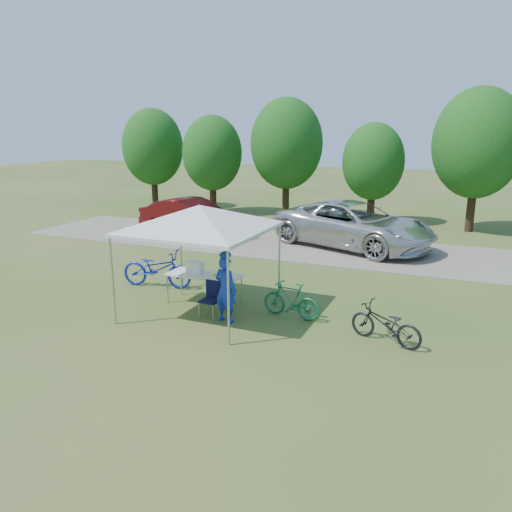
{
  "coord_description": "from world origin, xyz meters",
  "views": [
    {
      "loc": [
        5.95,
        -10.34,
        4.49
      ],
      "look_at": [
        0.62,
        2.0,
        1.06
      ],
      "focal_mm": 35.0,
      "sensor_mm": 36.0,
      "label": 1
    }
  ],
  "objects_px": {
    "bike_blue": "(157,269)",
    "folding_table": "(204,276)",
    "cyclist": "(226,289)",
    "minivan": "(354,225)",
    "bike_green": "(291,300)",
    "folding_chair": "(212,296)",
    "bike_dark": "(385,324)",
    "cooler": "(195,267)",
    "sedan": "(193,217)"
  },
  "relations": [
    {
      "from": "bike_blue",
      "to": "folding_table",
      "type": "bearing_deg",
      "value": -118.53
    },
    {
      "from": "folding_table",
      "to": "cyclist",
      "type": "height_order",
      "value": "cyclist"
    },
    {
      "from": "cyclist",
      "to": "minivan",
      "type": "bearing_deg",
      "value": -85.95
    },
    {
      "from": "cyclist",
      "to": "bike_green",
      "type": "height_order",
      "value": "cyclist"
    },
    {
      "from": "folding_chair",
      "to": "bike_green",
      "type": "distance_m",
      "value": 1.95
    },
    {
      "from": "cyclist",
      "to": "bike_dark",
      "type": "relative_size",
      "value": 0.98
    },
    {
      "from": "cooler",
      "to": "bike_dark",
      "type": "distance_m",
      "value": 5.15
    },
    {
      "from": "bike_green",
      "to": "minivan",
      "type": "xyz_separation_m",
      "value": [
        -0.28,
        8.04,
        0.45
      ]
    },
    {
      "from": "bike_green",
      "to": "folding_table",
      "type": "bearing_deg",
      "value": -83.27
    },
    {
      "from": "cooler",
      "to": "minivan",
      "type": "bearing_deg",
      "value": 73.03
    },
    {
      "from": "bike_dark",
      "to": "minivan",
      "type": "relative_size",
      "value": 0.26
    },
    {
      "from": "folding_table",
      "to": "bike_blue",
      "type": "relative_size",
      "value": 0.92
    },
    {
      "from": "folding_chair",
      "to": "bike_dark",
      "type": "distance_m",
      "value": 4.2
    },
    {
      "from": "folding_table",
      "to": "sedan",
      "type": "distance_m",
      "value": 8.72
    },
    {
      "from": "folding_chair",
      "to": "minivan",
      "type": "xyz_separation_m",
      "value": [
        1.55,
        8.68,
        0.38
      ]
    },
    {
      "from": "bike_dark",
      "to": "minivan",
      "type": "distance_m",
      "value": 9.06
    },
    {
      "from": "cooler",
      "to": "bike_blue",
      "type": "bearing_deg",
      "value": 157.64
    },
    {
      "from": "bike_blue",
      "to": "bike_green",
      "type": "distance_m",
      "value": 4.47
    },
    {
      "from": "minivan",
      "to": "sedan",
      "type": "height_order",
      "value": "minivan"
    },
    {
      "from": "bike_blue",
      "to": "bike_dark",
      "type": "relative_size",
      "value": 1.28
    },
    {
      "from": "folding_chair",
      "to": "sedan",
      "type": "height_order",
      "value": "sedan"
    },
    {
      "from": "folding_chair",
      "to": "bike_dark",
      "type": "height_order",
      "value": "folding_chair"
    },
    {
      "from": "minivan",
      "to": "sedan",
      "type": "distance_m",
      "value": 6.87
    },
    {
      "from": "cooler",
      "to": "folding_chair",
      "type": "bearing_deg",
      "value": -39.11
    },
    {
      "from": "cooler",
      "to": "bike_green",
      "type": "xyz_separation_m",
      "value": [
        2.72,
        -0.07,
        -0.51
      ]
    },
    {
      "from": "sedan",
      "to": "bike_dark",
      "type": "bearing_deg",
      "value": -121.53
    },
    {
      "from": "folding_table",
      "to": "minivan",
      "type": "height_order",
      "value": "minivan"
    },
    {
      "from": "bike_green",
      "to": "sedan",
      "type": "height_order",
      "value": "sedan"
    },
    {
      "from": "cyclist",
      "to": "bike_dark",
      "type": "distance_m",
      "value": 3.73
    },
    {
      "from": "cyclist",
      "to": "bike_blue",
      "type": "height_order",
      "value": "cyclist"
    },
    {
      "from": "bike_dark",
      "to": "minivan",
      "type": "xyz_separation_m",
      "value": [
        -2.65,
        8.65,
        0.47
      ]
    },
    {
      "from": "cooler",
      "to": "bike_blue",
      "type": "distance_m",
      "value": 1.87
    },
    {
      "from": "sedan",
      "to": "cooler",
      "type": "bearing_deg",
      "value": -140.32
    },
    {
      "from": "folding_table",
      "to": "bike_blue",
      "type": "distance_m",
      "value": 2.09
    },
    {
      "from": "bike_blue",
      "to": "bike_dark",
      "type": "height_order",
      "value": "bike_blue"
    },
    {
      "from": "bike_blue",
      "to": "bike_green",
      "type": "relative_size",
      "value": 1.4
    },
    {
      "from": "folding_table",
      "to": "bike_green",
      "type": "bearing_deg",
      "value": -1.6
    },
    {
      "from": "cooler",
      "to": "bike_green",
      "type": "height_order",
      "value": "cooler"
    },
    {
      "from": "cooler",
      "to": "sedan",
      "type": "relative_size",
      "value": 0.09
    },
    {
      "from": "bike_blue",
      "to": "sedan",
      "type": "distance_m",
      "value": 7.2
    },
    {
      "from": "cooler",
      "to": "minivan",
      "type": "relative_size",
      "value": 0.07
    },
    {
      "from": "cooler",
      "to": "minivan",
      "type": "distance_m",
      "value": 8.33
    },
    {
      "from": "cyclist",
      "to": "bike_green",
      "type": "xyz_separation_m",
      "value": [
        1.34,
        0.86,
        -0.35
      ]
    },
    {
      "from": "bike_green",
      "to": "bike_dark",
      "type": "bearing_deg",
      "value": 83.78
    },
    {
      "from": "cyclist",
      "to": "sedan",
      "type": "xyz_separation_m",
      "value": [
        -5.78,
        8.29,
        0.0
      ]
    },
    {
      "from": "bike_blue",
      "to": "minivan",
      "type": "distance_m",
      "value": 8.37
    },
    {
      "from": "cooler",
      "to": "cyclist",
      "type": "relative_size",
      "value": 0.27
    },
    {
      "from": "folding_table",
      "to": "bike_green",
      "type": "relative_size",
      "value": 1.29
    },
    {
      "from": "bike_dark",
      "to": "minivan",
      "type": "height_order",
      "value": "minivan"
    },
    {
      "from": "bike_blue",
      "to": "bike_dark",
      "type": "xyz_separation_m",
      "value": [
        6.77,
        -1.38,
        -0.12
      ]
    }
  ]
}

